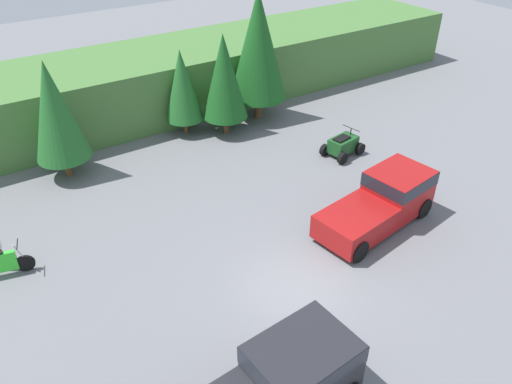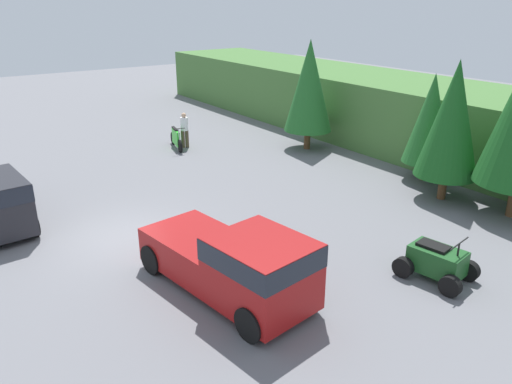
% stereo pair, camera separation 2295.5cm
% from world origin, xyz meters
% --- Properties ---
extents(ground_plane, '(80.00, 80.00, 0.00)m').
position_xyz_m(ground_plane, '(0.00, 0.00, 0.00)').
color(ground_plane, slate).
extents(hillside_backdrop, '(44.00, 6.00, 3.27)m').
position_xyz_m(hillside_backdrop, '(0.00, 16.00, 1.63)').
color(hillside_backdrop, '#477538').
rests_on(hillside_backdrop, ground_plane).
extents(tree_left, '(2.35, 2.35, 5.34)m').
position_xyz_m(tree_left, '(-4.30, 11.44, 3.14)').
color(tree_left, brown).
rests_on(tree_left, ground_plane).
extents(tree_mid_left, '(1.94, 1.94, 4.40)m').
position_xyz_m(tree_mid_left, '(2.06, 12.41, 2.59)').
color(tree_mid_left, brown).
rests_on(tree_mid_left, ground_plane).
extents(tree_mid_right, '(2.28, 2.28, 5.17)m').
position_xyz_m(tree_mid_right, '(3.80, 11.23, 3.04)').
color(tree_mid_right, brown).
rests_on(tree_mid_right, ground_plane).
extents(tree_right, '(3.01, 3.01, 6.84)m').
position_xyz_m(tree_right, '(6.23, 11.88, 4.02)').
color(tree_right, brown).
rests_on(tree_right, ground_plane).
extents(pickup_truck_red, '(5.32, 2.73, 1.91)m').
position_xyz_m(pickup_truck_red, '(5.02, 1.23, 1.01)').
color(pickup_truck_red, maroon).
rests_on(pickup_truck_red, ground_plane).
extents(quad_atv, '(2.10, 1.61, 1.26)m').
position_xyz_m(quad_atv, '(7.32, 6.12, 0.50)').
color(quad_atv, black).
rests_on(quad_atv, ground_plane).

